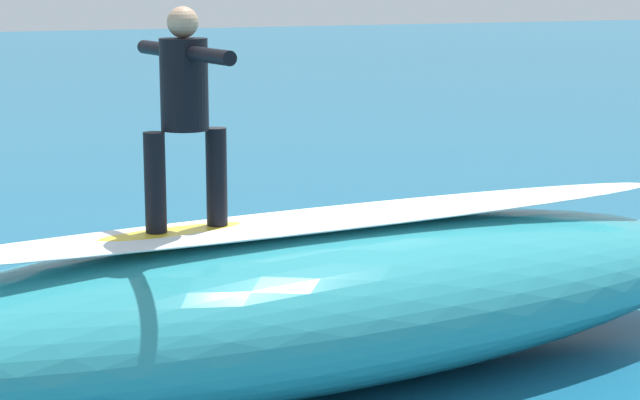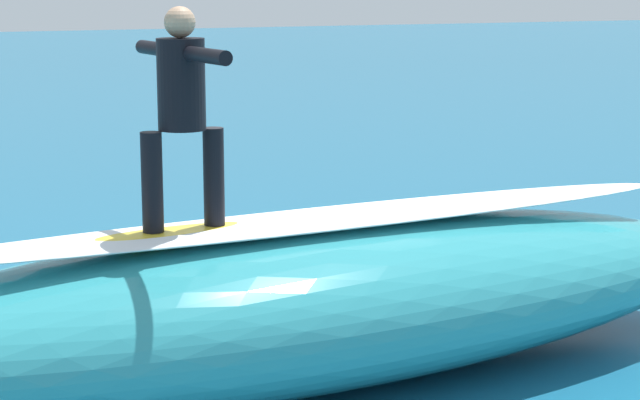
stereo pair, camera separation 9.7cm
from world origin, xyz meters
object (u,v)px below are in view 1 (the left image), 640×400
(surfer_riding, at_px, (185,101))
(surfboard_riding, at_px, (187,234))
(surfboard_paddling, at_px, (404,251))
(surfer_paddling, at_px, (415,238))

(surfer_riding, bearing_deg, surfboard_riding, -121.72)
(surfer_riding, relative_size, surfboard_paddling, 0.72)
(surfboard_riding, xyz_separation_m, surfboard_paddling, (-3.68, -3.36, -1.23))
(surfboard_riding, distance_m, surfer_riding, 0.96)
(surfboard_riding, bearing_deg, surfer_riding, 58.28)
(surfer_riding, distance_m, surfboard_paddling, 5.44)
(surfboard_riding, relative_size, surfer_paddling, 1.61)
(surfboard_paddling, height_order, surfer_paddling, surfer_paddling)
(surfer_riding, bearing_deg, surfboard_paddling, -142.70)
(surfboard_riding, height_order, surfer_paddling, surfboard_riding)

